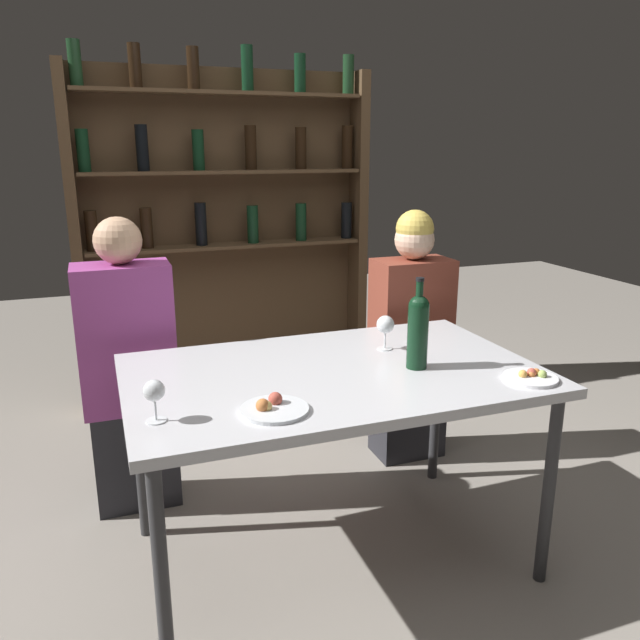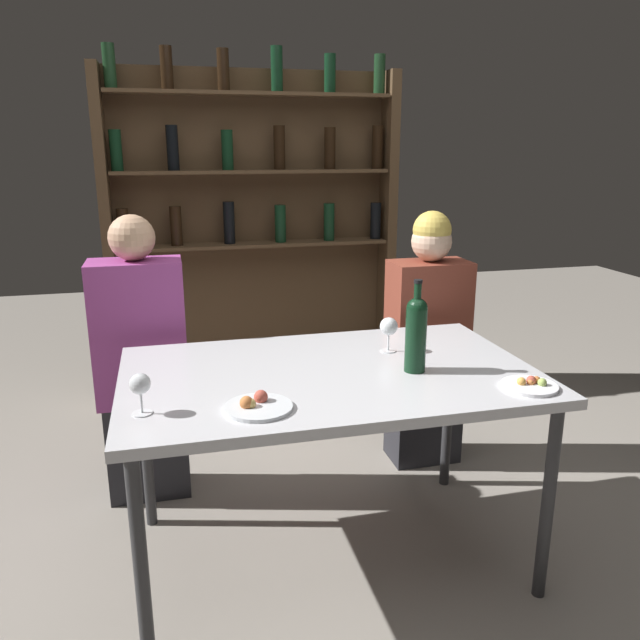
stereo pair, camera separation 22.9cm
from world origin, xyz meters
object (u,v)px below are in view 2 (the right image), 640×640
Objects in this scene: wine_bottle at (416,331)px; wine_glass_1 at (389,327)px; wine_glass_0 at (140,386)px; food_plate_1 at (257,405)px; seated_person_right at (427,345)px; seated_person_left at (142,369)px; food_plate_0 at (530,385)px.

wine_bottle reaches higher than wine_glass_1.
food_plate_1 is at bearing -7.79° from wine_glass_0.
wine_glass_1 is 0.11× the size of seated_person_right.
wine_bottle is 2.58× the size of wine_glass_0.
wine_bottle is 0.26× the size of seated_person_right.
seated_person_left is at bearing 142.62° from wine_bottle.
wine_bottle is 1.79× the size of food_plate_0.
wine_glass_1 is at bearing 93.67° from wine_bottle.
wine_glass_0 is 0.92m from seated_person_left.
wine_glass_0 is 0.94× the size of wine_glass_1.
wine_glass_1 is 1.10m from seated_person_left.
seated_person_left is 1.01× the size of seated_person_right.
wine_glass_0 is 1.24m from food_plate_0.
food_plate_1 is at bearing -68.21° from seated_person_left.
food_plate_1 is at bearing -143.59° from wine_glass_1.
seated_person_left is at bearing 92.16° from wine_glass_0.
seated_person_left reaches higher than wine_glass_1.
seated_person_right is (1.30, 0.88, -0.25)m from wine_glass_0.
seated_person_right is at bearing 52.48° from wine_glass_1.
wine_glass_0 is 0.10× the size of seated_person_left.
food_plate_0 is (0.31, -0.24, -0.14)m from wine_bottle.
wine_bottle is at bearing 18.20° from food_plate_1.
seated_person_right is (0.37, 0.73, -0.31)m from wine_bottle.
food_plate_0 is at bearing -3.00° from food_plate_1.
food_plate_0 is at bearing -4.32° from wine_glass_0.
food_plate_1 is (-0.57, -0.42, -0.09)m from wine_glass_1.
food_plate_0 is at bearing -37.52° from seated_person_left.
seated_person_right reaches higher than wine_bottle.
wine_glass_1 is at bearing 124.48° from food_plate_0.
wine_bottle reaches higher than food_plate_1.
food_plate_0 is 0.15× the size of seated_person_left.
wine_glass_0 reaches higher than food_plate_1.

